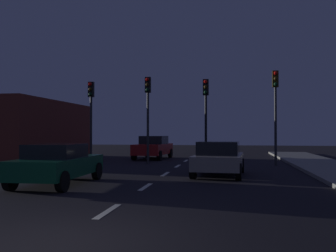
{
  "coord_description": "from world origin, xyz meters",
  "views": [
    {
      "loc": [
        2.73,
        -5.43,
        1.78
      ],
      "look_at": [
        -0.79,
        15.64,
        2.16
      ],
      "focal_mm": 39.45,
      "sensor_mm": 36.0,
      "label": 1
    }
  ],
  "objects": [
    {
      "name": "car_adjacent_lane",
      "position": [
        -3.07,
        6.4,
        0.73
      ],
      "size": [
        1.97,
        4.2,
        1.4
      ],
      "color": "#0F4C2D",
      "rests_on": "ground_plane"
    },
    {
      "name": "traffic_signal_far_left",
      "position": [
        -5.36,
        15.3,
        3.36
      ],
      "size": [
        0.32,
        0.38,
        4.79
      ],
      "color": "#2D2D30",
      "rests_on": "ground_plane"
    },
    {
      "name": "lane_stripe_fourth",
      "position": [
        0.0,
        10.2,
        0.0
      ],
      "size": [
        0.16,
        1.6,
        0.01
      ],
      "primitive_type": "cube",
      "color": "silver",
      "rests_on": "ground_plane"
    },
    {
      "name": "lane_stripe_second",
      "position": [
        0.0,
        2.6,
        0.0
      ],
      "size": [
        0.16,
        1.6,
        0.01
      ],
      "primitive_type": "cube",
      "color": "silver",
      "rests_on": "ground_plane"
    },
    {
      "name": "traffic_signal_center_right",
      "position": [
        1.42,
        15.3,
        3.36
      ],
      "size": [
        0.32,
        0.38,
        4.78
      ],
      "color": "black",
      "rests_on": "ground_plane"
    },
    {
      "name": "lane_stripe_seventh",
      "position": [
        0.0,
        21.6,
        0.0
      ],
      "size": [
        0.16,
        1.6,
        0.01
      ],
      "primitive_type": "cube",
      "color": "silver",
      "rests_on": "ground_plane"
    },
    {
      "name": "car_stopped_ahead",
      "position": [
        2.29,
        9.94,
        0.72
      ],
      "size": [
        2.17,
        3.94,
        1.42
      ],
      "color": "gray",
      "rests_on": "ground_plane"
    },
    {
      "name": "lane_stripe_fifth",
      "position": [
        0.0,
        14.0,
        0.0
      ],
      "size": [
        0.16,
        1.6,
        0.01
      ],
      "primitive_type": "cube",
      "color": "silver",
      "rests_on": "ground_plane"
    },
    {
      "name": "traffic_signal_far_right",
      "position": [
        5.2,
        15.3,
        3.6
      ],
      "size": [
        0.32,
        0.38,
        5.16
      ],
      "color": "#2D2D30",
      "rests_on": "ground_plane"
    },
    {
      "name": "traffic_signal_center_left",
      "position": [
        -1.92,
        15.3,
        3.49
      ],
      "size": [
        0.32,
        0.38,
        4.99
      ],
      "color": "#2D2D30",
      "rests_on": "ground_plane"
    },
    {
      "name": "lane_stripe_third",
      "position": [
        0.0,
        6.4,
        0.0
      ],
      "size": [
        0.16,
        1.6,
        0.01
      ],
      "primitive_type": "cube",
      "color": "silver",
      "rests_on": "ground_plane"
    },
    {
      "name": "lane_stripe_sixth",
      "position": [
        0.0,
        17.8,
        0.0
      ],
      "size": [
        0.16,
        1.6,
        0.01
      ],
      "primitive_type": "cube",
      "color": "silver",
      "rests_on": "ground_plane"
    },
    {
      "name": "car_oncoming_far",
      "position": [
        -2.41,
        19.19,
        0.79
      ],
      "size": [
        2.19,
        4.2,
        1.55
      ],
      "color": "#B21919",
      "rests_on": "ground_plane"
    },
    {
      "name": "ground_plane",
      "position": [
        0.0,
        7.0,
        0.0
      ],
      "size": [
        80.0,
        80.0,
        0.0
      ],
      "primitive_type": "plane",
      "color": "black"
    },
    {
      "name": "storefront_left",
      "position": [
        -10.58,
        16.95,
        1.91
      ],
      "size": [
        5.16,
        9.75,
        3.82
      ],
      "primitive_type": "cube",
      "color": "maroon",
      "rests_on": "ground_plane"
    }
  ]
}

